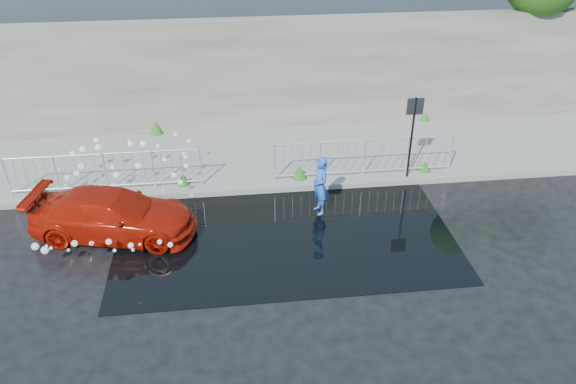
% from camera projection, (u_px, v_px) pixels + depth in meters
% --- Properties ---
extents(ground, '(90.00, 90.00, 0.00)m').
position_uv_depth(ground, '(267.00, 258.00, 12.73)').
color(ground, black).
rests_on(ground, ground).
extents(pavement, '(30.00, 4.00, 0.15)m').
position_uv_depth(pavement, '(253.00, 157.00, 16.97)').
color(pavement, gray).
rests_on(pavement, ground).
extents(curb, '(30.00, 0.25, 0.16)m').
position_uv_depth(curb, '(258.00, 189.00, 15.26)').
color(curb, gray).
rests_on(curb, ground).
extents(retaining_wall, '(30.00, 0.60, 3.50)m').
position_uv_depth(retaining_wall, '(247.00, 75.00, 17.93)').
color(retaining_wall, '#534F46').
rests_on(retaining_wall, pavement).
extents(puddle, '(8.00, 5.00, 0.01)m').
position_uv_depth(puddle, '(284.00, 232.00, 13.63)').
color(puddle, black).
rests_on(puddle, ground).
extents(sign_post, '(0.45, 0.06, 2.50)m').
position_uv_depth(sign_post, '(413.00, 125.00, 14.94)').
color(sign_post, black).
rests_on(sign_post, ground).
extents(railing_left, '(5.05, 0.05, 1.10)m').
position_uv_depth(railing_left, '(105.00, 170.00, 14.82)').
color(railing_left, silver).
rests_on(railing_left, pavement).
extents(railing_right, '(5.05, 0.05, 1.10)m').
position_uv_depth(railing_right, '(364.00, 156.00, 15.53)').
color(railing_right, silver).
rests_on(railing_right, pavement).
extents(weeds, '(12.17, 3.93, 0.39)m').
position_uv_depth(weeds, '(239.00, 157.00, 16.39)').
color(weeds, '#1B5416').
rests_on(weeds, pavement).
extents(water_spray, '(3.60, 5.65, 0.99)m').
position_uv_depth(water_spray, '(110.00, 181.00, 14.33)').
color(water_spray, white).
rests_on(water_spray, ground).
extents(red_car, '(4.12, 2.32, 1.13)m').
position_uv_depth(red_car, '(113.00, 215.00, 13.28)').
color(red_car, '#A21406').
rests_on(red_car, ground).
extents(person, '(0.49, 0.64, 1.56)m').
position_uv_depth(person, '(320.00, 186.00, 14.03)').
color(person, blue).
rests_on(person, ground).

